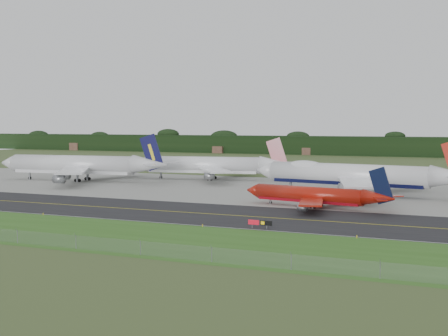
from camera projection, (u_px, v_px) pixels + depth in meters
ground at (229, 212)px, 141.29m from camera, size 600.00×600.00×0.00m
grass_verge at (150, 238)px, 109.32m from camera, size 400.00×30.00×0.01m
taxiway at (221, 215)px, 137.63m from camera, size 400.00×32.00×0.02m
apron at (295, 190)px, 187.87m from camera, size 400.00×78.00×0.01m
taxiway_centreline at (221, 214)px, 137.63m from camera, size 400.00×0.40×0.00m
taxiway_edge_line at (190, 225)px, 123.48m from camera, size 400.00×0.25×0.00m
perimeter_fence at (107, 245)px, 97.37m from camera, size 320.00×0.10×320.00m
horizon_treeline at (401, 147)px, 390.95m from camera, size 700.00×25.00×12.00m
jet_ba_747 at (355, 175)px, 176.34m from camera, size 64.98×53.29×16.36m
jet_red_737 at (317, 196)px, 149.01m from camera, size 38.77×31.16×10.52m
jet_navy_gold at (82, 165)px, 218.33m from camera, size 65.30×56.55×16.84m
jet_star_tail at (211, 166)px, 223.96m from camera, size 58.06×47.91×15.37m
taxiway_sign at (260, 223)px, 119.05m from camera, size 4.82×0.27×1.60m
edge_marker_left at (43, 214)px, 136.82m from camera, size 0.16×0.16×0.50m
edge_marker_center at (203, 226)px, 121.23m from camera, size 0.16×0.16×0.50m
edge_marker_right at (357, 237)px, 109.19m from camera, size 0.16×0.16×0.50m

